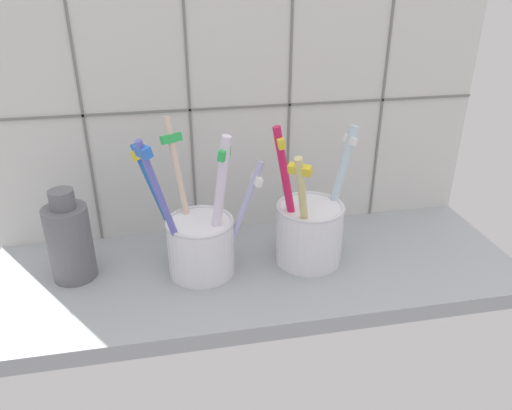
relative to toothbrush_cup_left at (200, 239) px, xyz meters
The scene contains 5 objects.
counter_slab 8.63cm from the toothbrush_cup_left, ahead, with size 64.00×22.00×2.00cm, color #9EA3A8.
tile_wall_back 20.83cm from the toothbrush_cup_left, 59.40° to the left, with size 64.00×2.20×45.00cm.
toothbrush_cup_left is the anchor object (origin of this frame).
toothbrush_cup_right 13.35cm from the toothbrush_cup_left, ahead, with size 10.98×9.47×17.86cm.
ceramic_vase 14.94cm from the toothbrush_cup_left, behind, with size 5.05×5.05×11.21cm.
Camera 1 is at (-9.95, -50.59, 36.26)cm, focal length 35.15 mm.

